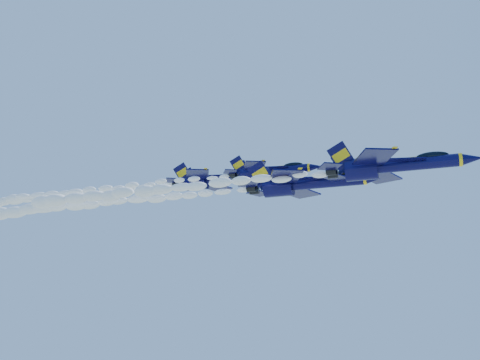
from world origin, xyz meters
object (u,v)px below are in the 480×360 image
(jet_second, at_px, (305,183))
(jet_fourth, at_px, (216,180))
(jet_third, at_px, (269,171))
(jet_lead, at_px, (392,165))

(jet_second, bearing_deg, jet_fourth, 142.46)
(jet_third, bearing_deg, jet_lead, -33.68)
(jet_lead, relative_size, jet_third, 1.24)
(jet_lead, relative_size, jet_fourth, 1.01)
(jet_fourth, bearing_deg, jet_third, -30.30)
(jet_second, bearing_deg, jet_third, 133.18)
(jet_second, xyz_separation_m, jet_fourth, (-19.39, 14.90, 6.43))
(jet_lead, xyz_separation_m, jet_fourth, (-31.60, 20.07, 6.57))
(jet_lead, bearing_deg, jet_third, 146.32)
(jet_lead, height_order, jet_second, jet_second)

